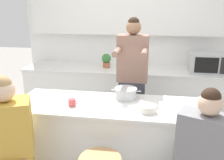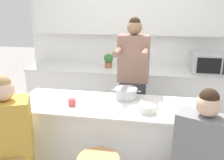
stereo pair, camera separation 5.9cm
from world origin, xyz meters
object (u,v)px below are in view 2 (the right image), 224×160
person_wrapped_blanket (11,150)px  coffee_cup_near (72,102)px  person_cooking (133,88)px  cooking_pot (126,93)px  fruit_bowl (197,116)px  kitchen_island (111,141)px  potted_plant (108,60)px  microwave (210,63)px

person_wrapped_blanket → coffee_cup_near: 0.74m
person_cooking → coffee_cup_near: 0.94m
cooking_pot → fruit_bowl: cooking_pot is taller
kitchen_island → cooking_pot: size_ratio=6.09×
fruit_bowl → potted_plant: size_ratio=1.00×
kitchen_island → person_cooking: size_ratio=1.15×
person_wrapped_blanket → microwave: 2.98m
cooking_pot → microwave: bearing=48.1°
coffee_cup_near → microwave: 2.28m
cooking_pot → fruit_bowl: size_ratio=1.47×
person_cooking → fruit_bowl: (0.68, -0.84, 0.05)m
fruit_bowl → coffee_cup_near: (-1.25, 0.10, 0.01)m
fruit_bowl → microwave: 1.71m
person_wrapped_blanket → microwave: bearing=20.4°
potted_plant → microwave: bearing=-1.8°
person_wrapped_blanket → fruit_bowl: 1.76m
person_wrapped_blanket → fruit_bowl: bearing=-10.3°
kitchen_island → cooking_pot: bearing=54.0°
fruit_bowl → microwave: bearing=76.2°
cooking_pot → coffee_cup_near: bearing=-150.7°
kitchen_island → coffee_cup_near: size_ratio=18.87×
fruit_bowl → coffee_cup_near: coffee_cup_near is taller
fruit_bowl → potted_plant: 2.07m
person_cooking → microwave: (1.09, 0.81, 0.19)m
cooking_pot → microwave: microwave is taller
person_wrapped_blanket → person_cooking: bearing=27.2°
kitchen_island → person_cooking: (0.18, 0.63, 0.43)m
person_cooking → fruit_bowl: size_ratio=7.75×
person_cooking → microwave: size_ratio=3.33×
cooking_pot → kitchen_island: bearing=-126.0°
kitchen_island → person_cooking: person_cooking is taller
potted_plant → cooking_pot: bearing=-70.8°
microwave → fruit_bowl: bearing=-103.8°
person_cooking → microwave: person_cooking is taller
person_cooking → microwave: 1.37m
person_wrapped_blanket → cooking_pot: 1.31m
person_wrapped_blanket → cooking_pot: size_ratio=4.08×
person_cooking → fruit_bowl: bearing=-49.5°
person_cooking → cooking_pot: size_ratio=5.29×
fruit_bowl → microwave: size_ratio=0.43×
person_wrapped_blanket → coffee_cup_near: size_ratio=12.62×
coffee_cup_near → kitchen_island: bearing=15.5°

